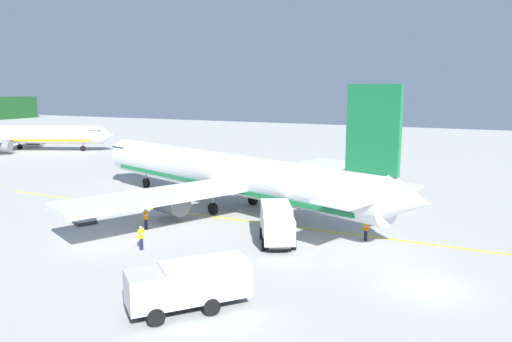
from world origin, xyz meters
TOP-DOWN VIEW (x-y plane):
  - airliner_foreground at (11.99, 19.87)m, footprint 33.80×40.31m
  - airliner_mid_apron at (34.04, 75.79)m, footprint 28.74×34.17m
  - service_truck_fuel at (4.12, 11.33)m, footprint 6.22×4.65m
  - service_truck_baggage at (-8.52, 11.07)m, footprint 6.29×5.87m
  - cargo_container_near at (1.87, 28.40)m, footprint 2.23×2.23m
  - cargo_container_mid at (19.14, 4.70)m, footprint 2.19×2.19m
  - cargo_container_far at (18.42, 10.93)m, footprint 2.06×2.06m
  - crew_marshaller at (2.63, 22.46)m, footprint 0.63×0.26m
  - crew_loader_left at (-1.72, 19.52)m, footprint 0.63×0.26m
  - crew_loader_right at (7.37, 5.27)m, footprint 0.46×0.51m
  - apron_guide_line at (8.52, 15.41)m, footprint 0.30×60.00m

SIDE VIEW (x-z plane):
  - apron_guide_line at x=8.52m, z-range 0.00..0.01m
  - cargo_container_near at x=1.87m, z-range -0.05..1.80m
  - cargo_container_far at x=18.42m, z-range -0.05..1.82m
  - cargo_container_mid at x=19.14m, z-range -0.05..1.84m
  - crew_loader_right at x=7.37m, z-range 0.15..1.84m
  - crew_marshaller at x=2.63m, z-range 0.17..1.94m
  - crew_loader_left at x=-1.72m, z-range 0.17..1.96m
  - service_truck_baggage at x=-8.52m, z-range 0.19..2.75m
  - service_truck_fuel at x=4.12m, z-range 0.16..2.93m
  - airliner_mid_apron at x=34.04m, z-range -2.20..8.04m
  - airliner_foreground at x=11.99m, z-range -2.56..9.34m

